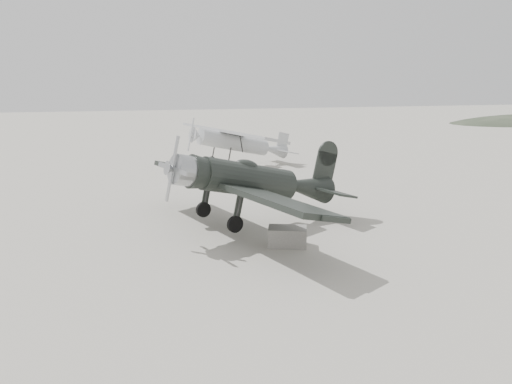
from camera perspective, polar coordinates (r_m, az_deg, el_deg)
ground at (r=21.27m, az=2.30°, el=-4.40°), size 160.00×160.00×0.00m
lowwing_monoplane at (r=21.23m, az=-0.09°, el=1.22°), size 8.59×11.74×3.82m
highwing_monoplane at (r=35.48m, az=-2.11°, el=6.02°), size 8.20×11.34×3.25m
equipment_block at (r=19.30m, az=3.60°, el=-5.11°), size 1.69×1.35×0.73m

